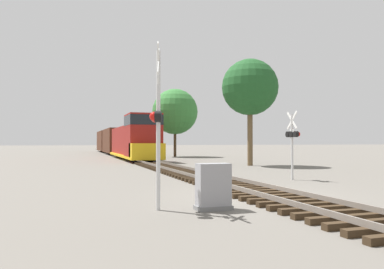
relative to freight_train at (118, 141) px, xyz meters
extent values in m
plane|color=#666059|center=(0.00, -41.84, -1.99)|extent=(400.00, 400.00, 0.00)
cube|color=#382819|center=(0.00, -46.94, -1.91)|extent=(2.60, 0.22, 0.16)
cube|color=#382819|center=(0.00, -46.34, -1.91)|extent=(2.60, 0.22, 0.16)
cube|color=#382819|center=(0.00, -45.74, -1.91)|extent=(2.60, 0.22, 0.16)
cube|color=#382819|center=(0.00, -45.14, -1.91)|extent=(2.60, 0.22, 0.16)
cube|color=#382819|center=(0.00, -44.54, -1.91)|extent=(2.60, 0.22, 0.16)
cube|color=#382819|center=(0.00, -43.94, -1.91)|extent=(2.60, 0.22, 0.16)
cube|color=#382819|center=(0.00, -43.34, -1.91)|extent=(2.60, 0.22, 0.16)
cube|color=#382819|center=(0.00, -42.74, -1.91)|extent=(2.60, 0.22, 0.16)
cube|color=#382819|center=(0.00, -42.14, -1.91)|extent=(2.60, 0.22, 0.16)
cube|color=#382819|center=(0.00, -41.54, -1.91)|extent=(2.60, 0.22, 0.16)
cube|color=#382819|center=(0.00, -40.94, -1.91)|extent=(2.60, 0.22, 0.16)
cube|color=#382819|center=(0.00, -40.34, -1.91)|extent=(2.60, 0.22, 0.16)
cube|color=#382819|center=(0.00, -39.74, -1.91)|extent=(2.60, 0.22, 0.16)
cube|color=#382819|center=(0.00, -39.14, -1.91)|extent=(2.60, 0.22, 0.16)
cube|color=#382819|center=(0.00, -38.54, -1.91)|extent=(2.60, 0.22, 0.16)
cube|color=#382819|center=(0.00, -37.94, -1.91)|extent=(2.60, 0.22, 0.16)
cube|color=#382819|center=(0.00, -37.34, -1.91)|extent=(2.60, 0.22, 0.16)
cube|color=#382819|center=(0.00, -36.74, -1.91)|extent=(2.60, 0.22, 0.16)
cube|color=#382819|center=(0.00, -36.14, -1.91)|extent=(2.60, 0.22, 0.16)
cube|color=#382819|center=(0.00, -35.54, -1.91)|extent=(2.60, 0.22, 0.16)
cube|color=#382819|center=(0.00, -34.94, -1.91)|extent=(2.60, 0.22, 0.16)
cube|color=#382819|center=(0.00, -34.34, -1.91)|extent=(2.60, 0.22, 0.16)
cube|color=#382819|center=(0.00, -33.74, -1.91)|extent=(2.60, 0.22, 0.16)
cube|color=#382819|center=(0.00, -33.14, -1.91)|extent=(2.60, 0.22, 0.16)
cube|color=#382819|center=(0.00, -32.54, -1.91)|extent=(2.60, 0.22, 0.16)
cube|color=#382819|center=(0.00, -31.94, -1.91)|extent=(2.60, 0.22, 0.16)
cube|color=#382819|center=(0.00, -31.34, -1.91)|extent=(2.60, 0.22, 0.16)
cube|color=#382819|center=(0.00, -30.74, -1.91)|extent=(2.60, 0.22, 0.16)
cube|color=#382819|center=(0.00, -30.14, -1.91)|extent=(2.60, 0.22, 0.16)
cube|color=#382819|center=(0.00, -29.54, -1.91)|extent=(2.60, 0.22, 0.16)
cube|color=#382819|center=(0.00, -28.94, -1.91)|extent=(2.60, 0.22, 0.16)
cube|color=#382819|center=(0.00, -28.34, -1.91)|extent=(2.60, 0.22, 0.16)
cube|color=#382819|center=(0.00, -27.74, -1.91)|extent=(2.60, 0.22, 0.16)
cube|color=#382819|center=(0.00, -27.14, -1.91)|extent=(2.60, 0.22, 0.16)
cube|color=#382819|center=(0.00, -26.54, -1.91)|extent=(2.60, 0.22, 0.16)
cube|color=#382819|center=(0.00, -25.94, -1.91)|extent=(2.60, 0.22, 0.16)
cube|color=#382819|center=(0.00, -25.34, -1.91)|extent=(2.60, 0.22, 0.16)
cube|color=#382819|center=(0.00, -24.74, -1.91)|extent=(2.60, 0.22, 0.16)
cube|color=#382819|center=(0.00, -24.14, -1.91)|extent=(2.60, 0.22, 0.16)
cube|color=#382819|center=(0.00, -23.54, -1.91)|extent=(2.60, 0.22, 0.16)
cube|color=#382819|center=(0.00, -22.94, -1.91)|extent=(2.60, 0.22, 0.16)
cube|color=#382819|center=(0.00, -22.34, -1.91)|extent=(2.60, 0.22, 0.16)
cube|color=slate|center=(-0.72, -41.84, -1.76)|extent=(0.07, 160.00, 0.15)
cube|color=slate|center=(0.72, -41.84, -1.76)|extent=(0.07, 160.00, 0.15)
cube|color=maroon|center=(0.00, -10.14, -0.05)|extent=(2.53, 12.67, 3.27)
cube|color=maroon|center=(0.00, -19.01, 0.41)|extent=(2.97, 3.98, 4.19)
cube|color=black|center=(0.00, -19.01, 1.90)|extent=(3.00, 4.02, 0.92)
cube|color=gold|center=(0.00, -21.00, -0.95)|extent=(2.97, 1.81, 1.47)
cube|color=gold|center=(0.00, -12.85, -1.56)|extent=(3.03, 17.74, 0.24)
cube|color=black|center=(0.00, -18.74, -1.49)|extent=(1.58, 2.20, 1.00)
cube|color=black|center=(0.00, -6.97, -1.49)|extent=(1.58, 2.20, 1.00)
cube|color=#4C2819|center=(0.00, 3.70, 0.09)|extent=(2.82, 12.00, 3.54)
cube|color=black|center=(0.00, -0.20, -1.54)|extent=(1.58, 2.20, 0.90)
cube|color=black|center=(0.00, 7.60, -1.54)|extent=(1.58, 2.20, 0.90)
cube|color=#4C2819|center=(0.00, 17.20, 0.09)|extent=(2.82, 12.00, 3.54)
cube|color=black|center=(0.00, 13.30, -1.54)|extent=(1.58, 2.20, 0.90)
cube|color=black|center=(0.00, 21.10, -1.54)|extent=(1.58, 2.20, 0.90)
cylinder|color=silver|center=(-4.14, -43.45, 0.25)|extent=(0.12, 0.12, 4.48)
cube|color=white|center=(-4.14, -43.45, 2.19)|extent=(0.27, 0.90, 0.93)
cube|color=white|center=(-4.14, -43.45, 2.19)|extent=(0.27, 0.90, 0.93)
cube|color=black|center=(-4.14, -43.45, 0.61)|extent=(0.28, 0.85, 0.06)
cylinder|color=black|center=(-4.05, -43.12, 0.61)|extent=(0.25, 0.34, 0.30)
sphere|color=red|center=(-4.14, -43.09, 0.61)|extent=(0.26, 0.26, 0.26)
cylinder|color=black|center=(-4.14, -43.45, 0.61)|extent=(0.25, 0.34, 0.30)
sphere|color=red|center=(-4.23, -43.43, 0.61)|extent=(0.26, 0.26, 0.26)
cylinder|color=black|center=(-4.23, -43.79, 0.61)|extent=(0.25, 0.34, 0.30)
sphere|color=red|center=(-4.32, -43.77, 0.61)|extent=(0.26, 0.26, 0.26)
cube|color=white|center=(-4.14, -43.45, 1.64)|extent=(0.11, 0.32, 0.20)
cylinder|color=silver|center=(4.13, -37.42, -0.35)|extent=(0.12, 0.12, 3.29)
cube|color=white|center=(4.13, -37.42, 1.00)|extent=(0.05, 0.93, 0.93)
cube|color=white|center=(4.13, -37.42, 1.00)|extent=(0.05, 0.93, 0.93)
cube|color=black|center=(4.13, -37.42, 0.30)|extent=(0.08, 0.86, 0.06)
cylinder|color=black|center=(4.12, -37.77, 0.30)|extent=(0.19, 0.30, 0.30)
sphere|color=red|center=(4.22, -37.77, 0.30)|extent=(0.26, 0.26, 0.26)
cylinder|color=black|center=(4.13, -37.42, 0.30)|extent=(0.19, 0.30, 0.30)
sphere|color=red|center=(4.23, -37.42, 0.30)|extent=(0.26, 0.26, 0.26)
cylinder|color=black|center=(4.14, -37.07, 0.30)|extent=(0.19, 0.30, 0.30)
sphere|color=red|center=(4.24, -37.07, 0.30)|extent=(0.26, 0.26, 0.26)
cube|color=white|center=(4.13, -37.42, 0.45)|extent=(0.04, 0.32, 0.20)
cube|color=slate|center=(-2.65, -43.87, -1.93)|extent=(1.02, 0.54, 0.12)
cube|color=#939399|center=(-2.65, -43.87, -1.28)|extent=(0.92, 0.49, 1.18)
cylinder|color=brown|center=(7.24, -26.67, 0.48)|extent=(0.42, 0.42, 4.95)
sphere|color=#1E5123|center=(7.24, -26.67, 4.31)|extent=(4.52, 4.52, 4.52)
cylinder|color=#473521|center=(6.26, -7.67, 0.02)|extent=(0.35, 0.35, 4.02)
sphere|color=#337533|center=(6.26, -7.67, 3.77)|extent=(5.81, 5.81, 5.81)
camera|label=1|loc=(-6.49, -53.71, -0.08)|focal=35.00mm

